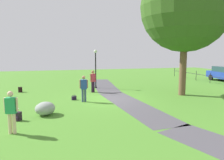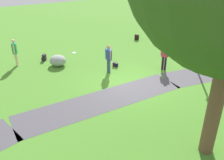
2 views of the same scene
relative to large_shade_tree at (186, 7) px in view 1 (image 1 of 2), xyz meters
name	(u,v)px [view 1 (image 1 of 2)]	position (x,y,z in m)	size (l,w,h in m)	color
ground_plane	(108,99)	(-0.04, -5.50, -6.14)	(48.00, 48.00, 0.00)	#498229
footpath_segment_near	(104,85)	(-6.06, -4.42, -6.13)	(8.14, 2.57, 0.01)	#4B484E
footpath_segment_mid	(132,105)	(1.92, -4.49, -6.13)	(8.12, 2.43, 0.01)	#4B484E
large_shade_tree	(186,7)	(0.00, 0.00, 0.00)	(6.20, 6.20, 9.25)	brown
lamp_post	(96,64)	(-4.57, -5.45, -4.10)	(0.28, 0.28, 3.27)	black
lawn_boulder	(45,108)	(2.69, -9.29, -5.81)	(1.34, 1.34, 0.65)	gray
woman_with_handbag	(84,87)	(0.37, -7.10, -5.20)	(0.25, 0.52, 1.63)	#38496A
man_near_boulder	(93,80)	(-2.64, -6.03, -5.16)	(0.39, 0.45, 1.68)	#28162B
passerby_on_path	(11,109)	(4.89, -10.39, -5.19)	(0.31, 0.51, 1.64)	beige
handbag_on_grass	(74,98)	(-0.34, -7.66, -6.00)	(0.38, 0.38, 0.31)	black
backpack_by_boulder	(18,116)	(3.27, -10.45, -5.94)	(0.34, 0.34, 0.40)	#271B27
spare_backpack_on_lawn	(20,90)	(-4.10, -11.45, -5.94)	(0.31, 0.32, 0.40)	black
frisbee_on_grass	(16,109)	(1.17, -10.88, -6.13)	(0.27, 0.27, 0.02)	white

